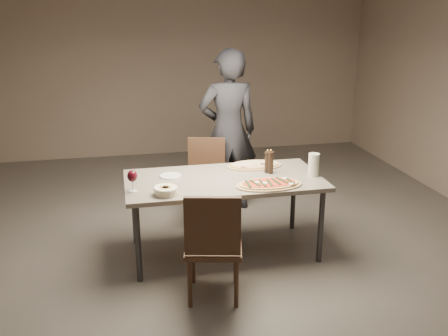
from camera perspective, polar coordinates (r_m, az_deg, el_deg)
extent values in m
plane|color=#56504A|center=(4.88, 0.00, -9.53)|extent=(7.00, 7.00, 0.00)
plane|color=gray|center=(7.83, -5.48, 11.71)|extent=(6.00, 0.00, 6.00)
cube|color=slate|center=(4.59, 0.00, -1.42)|extent=(1.80, 0.90, 0.04)
cylinder|color=#333335|center=(4.30, -9.80, -8.50)|extent=(0.05, 0.05, 0.71)
cylinder|color=#333335|center=(4.64, 11.01, -6.56)|extent=(0.05, 0.05, 0.71)
cylinder|color=#333335|center=(4.98, -10.21, -4.74)|extent=(0.05, 0.05, 0.71)
cylinder|color=#333335|center=(5.27, 7.92, -3.31)|extent=(0.05, 0.05, 0.71)
ellipsoid|color=white|center=(4.38, 3.81, -1.57)|extent=(0.05, 0.05, 0.01)
ellipsoid|color=white|center=(4.50, 6.96, -1.13)|extent=(0.05, 0.05, 0.01)
ellipsoid|color=white|center=(4.37, 7.70, -1.76)|extent=(0.05, 0.05, 0.01)
ellipsoid|color=white|center=(4.37, 4.71, -1.68)|extent=(0.05, 0.05, 0.01)
cube|color=#1E3215|center=(4.34, 2.77, -1.81)|extent=(0.03, 0.17, 0.01)
cube|color=#1E3215|center=(4.36, 3.56, -1.72)|extent=(0.07, 0.17, 0.01)
cube|color=#1E3215|center=(4.36, 4.44, -1.74)|extent=(0.03, 0.17, 0.01)
cube|color=#1E3215|center=(4.38, 5.24, -1.68)|extent=(0.03, 0.17, 0.01)
cube|color=#1E3215|center=(4.41, 5.96, -1.54)|extent=(0.05, 0.17, 0.01)
cube|color=#1E3215|center=(4.45, 6.67, -1.40)|extent=(0.07, 0.17, 0.01)
cube|color=#1E3215|center=(4.45, 7.55, -1.45)|extent=(0.04, 0.17, 0.01)
cylinder|color=tan|center=(4.81, 2.26, 0.20)|extent=(0.06, 0.06, 0.00)
cylinder|color=tan|center=(4.84, 3.54, 0.31)|extent=(0.06, 0.06, 0.00)
cylinder|color=tan|center=(4.87, 4.44, 0.40)|extent=(0.06, 0.06, 0.00)
cylinder|color=tan|center=(4.90, 4.52, 0.49)|extent=(0.06, 0.06, 0.00)
cylinder|color=#EFE9C2|center=(4.21, -6.70, -2.62)|extent=(0.17, 0.17, 0.07)
torus|color=#EFE9C2|center=(4.20, -6.72, -2.31)|extent=(0.21, 0.21, 0.03)
cube|color=#AD8046|center=(4.20, -6.38, -2.41)|extent=(0.05, 0.04, 0.04)
cube|color=#AD8046|center=(4.22, -6.64, -2.32)|extent=(0.06, 0.06, 0.04)
cube|color=#AD8046|center=(4.21, -7.00, -2.39)|extent=(0.07, 0.07, 0.04)
cube|color=#AD8046|center=(4.19, -6.96, -2.52)|extent=(0.07, 0.07, 0.04)
cube|color=#AD8046|center=(4.18, -6.58, -2.54)|extent=(0.06, 0.06, 0.04)
cylinder|color=white|center=(4.39, 5.25, -2.01)|extent=(0.13, 0.13, 0.02)
cylinder|color=#B3C046|center=(4.39, 5.25, -1.97)|extent=(0.09, 0.09, 0.00)
cylinder|color=black|center=(4.73, 4.98, 0.54)|extent=(0.05, 0.05, 0.18)
cylinder|color=black|center=(4.70, 5.02, 1.73)|extent=(0.06, 0.06, 0.02)
sphere|color=gold|center=(4.69, 5.02, 1.98)|extent=(0.02, 0.02, 0.02)
cylinder|color=black|center=(4.71, 5.35, 0.50)|extent=(0.05, 0.05, 0.19)
cylinder|color=black|center=(4.68, 5.39, 1.74)|extent=(0.06, 0.06, 0.02)
sphere|color=gold|center=(4.67, 5.39, 2.00)|extent=(0.02, 0.02, 0.02)
cylinder|color=silver|center=(4.69, 10.21, 0.37)|extent=(0.10, 0.10, 0.21)
cylinder|color=silver|center=(4.33, -10.34, -2.63)|extent=(0.07, 0.07, 0.01)
cylinder|color=silver|center=(4.31, -10.37, -2.02)|extent=(0.01, 0.01, 0.09)
ellipsoid|color=#3F0912|center=(4.28, -10.44, -0.90)|extent=(0.09, 0.09, 0.10)
cylinder|color=white|center=(4.65, -6.14, -0.91)|extent=(0.20, 0.20, 0.01)
cube|color=#3F281A|center=(4.02, -1.20, -8.97)|extent=(0.53, 0.53, 0.04)
cylinder|color=#3F281A|center=(3.98, -3.94, -13.04)|extent=(0.04, 0.04, 0.41)
cylinder|color=#3F281A|center=(3.97, 1.43, -13.09)|extent=(0.04, 0.04, 0.41)
cylinder|color=#3F281A|center=(4.30, -3.57, -10.54)|extent=(0.04, 0.04, 0.41)
cylinder|color=#3F281A|center=(4.29, 1.36, -10.58)|extent=(0.04, 0.04, 0.41)
cube|color=#3F281A|center=(3.72, -1.32, -6.66)|extent=(0.42, 0.13, 0.46)
cube|color=#3F281A|center=(5.37, -2.09, -2.02)|extent=(0.51, 0.51, 0.04)
cylinder|color=#3F281A|center=(5.60, -0.19, -3.51)|extent=(0.03, 0.03, 0.40)
cylinder|color=#3F281A|center=(5.63, -3.73, -3.47)|extent=(0.03, 0.03, 0.40)
cylinder|color=#3F281A|center=(5.28, -0.30, -4.90)|extent=(0.03, 0.03, 0.40)
cylinder|color=#3F281A|center=(5.31, -4.06, -4.85)|extent=(0.03, 0.03, 0.40)
cube|color=#3F281A|center=(5.47, -2.00, 1.23)|extent=(0.40, 0.13, 0.44)
imported|color=black|center=(5.61, 0.46, 4.23)|extent=(0.68, 0.46, 1.83)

